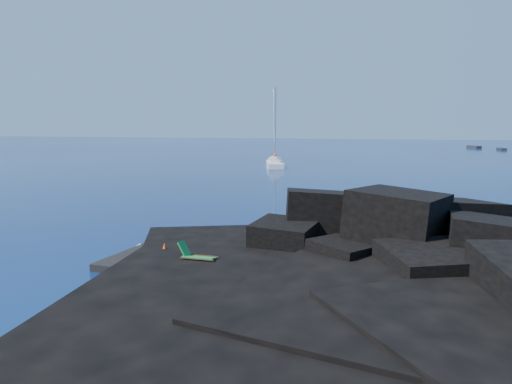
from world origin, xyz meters
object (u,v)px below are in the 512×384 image
distant_boat_b (502,150)px  marker_cone (165,248)px  sailboat (275,167)px  deck_chair (199,253)px  distant_boat_a (474,148)px  sunbather (172,252)px

distant_boat_b → marker_cone: bearing=-113.8°
sailboat → deck_chair: bearing=-96.5°
distant_boat_a → sunbather: bearing=-126.3°
marker_cone → distant_boat_b: size_ratio=0.13×
sailboat → distant_boat_b: bearing=39.1°
sailboat → distant_boat_a: sailboat is taller
deck_chair → sunbather: (-1.87, 1.20, -0.41)m
sailboat → distant_boat_a: bearing=45.7°
sailboat → distant_boat_b: size_ratio=2.89×
sunbather → sailboat: bearing=93.1°
sailboat → marker_cone: size_ratio=21.69×
marker_cone → sailboat: bearing=97.1°
sailboat → distant_boat_a: (39.37, 72.70, 0.00)m
deck_chair → distant_boat_a: deck_chair is taller
distant_boat_a → sailboat: bearing=-140.3°
sailboat → deck_chair: sailboat is taller
distant_boat_b → sunbather: bearing=-113.6°
sailboat → sunbather: sailboat is taller
sunbather → distant_boat_b: bearing=67.8°
distant_boat_a → deck_chair: bearing=-125.3°
distant_boat_a → distant_boat_b: size_ratio=1.18×
sailboat → marker_cone: sailboat is taller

